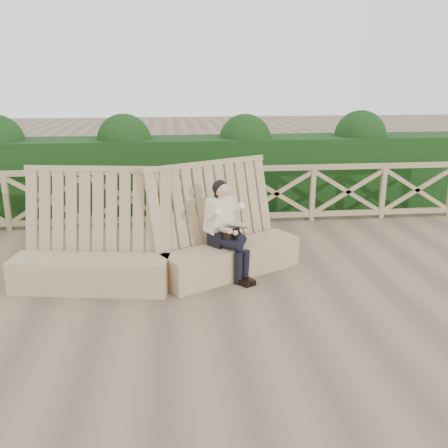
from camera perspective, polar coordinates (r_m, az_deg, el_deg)
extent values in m
plane|color=brown|center=(6.35, -0.05, -8.85)|extent=(60.00, 60.00, 0.00)
cube|color=#987C57|center=(6.85, -14.98, -5.50)|extent=(2.12, 0.84, 0.44)
cube|color=#987C57|center=(6.91, -14.66, -0.23)|extent=(2.11, 0.79, 1.56)
cube|color=#987C57|center=(7.12, 0.92, -4.07)|extent=(2.05, 1.41, 0.44)
cube|color=#987C57|center=(7.15, -0.32, 0.88)|extent=(2.03, 1.36, 1.56)
cube|color=black|center=(7.02, -0.25, -1.53)|extent=(0.43, 0.41, 0.21)
cube|color=beige|center=(6.96, -0.53, 1.11)|extent=(0.47, 0.45, 0.50)
sphere|color=tan|center=(6.84, -0.26, 3.97)|extent=(0.28, 0.28, 0.20)
sphere|color=black|center=(6.86, -0.46, 4.17)|extent=(0.31, 0.31, 0.22)
cylinder|color=black|center=(6.83, 0.43, -2.21)|extent=(0.39, 0.43, 0.14)
cylinder|color=black|center=(6.93, 1.21, -1.36)|extent=(0.39, 0.44, 0.16)
cylinder|color=black|center=(6.80, 1.65, -5.08)|extent=(0.16, 0.16, 0.44)
cylinder|color=black|center=(6.86, 2.42, -4.87)|extent=(0.16, 0.16, 0.44)
cube|color=black|center=(6.81, 2.17, -6.69)|extent=(0.21, 0.23, 0.08)
cube|color=black|center=(6.87, 2.83, -6.50)|extent=(0.21, 0.23, 0.08)
cube|color=black|center=(6.89, 0.88, -1.05)|extent=(0.30, 0.28, 0.18)
cube|color=black|center=(6.76, 1.70, -0.90)|extent=(0.11, 0.11, 0.12)
cube|color=#937D55|center=(9.38, -2.53, 6.23)|extent=(10.10, 0.07, 0.10)
cube|color=#937D55|center=(9.59, -2.46, 0.76)|extent=(10.10, 0.07, 0.10)
cube|color=black|center=(10.61, -2.99, 5.79)|extent=(12.00, 1.20, 1.50)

